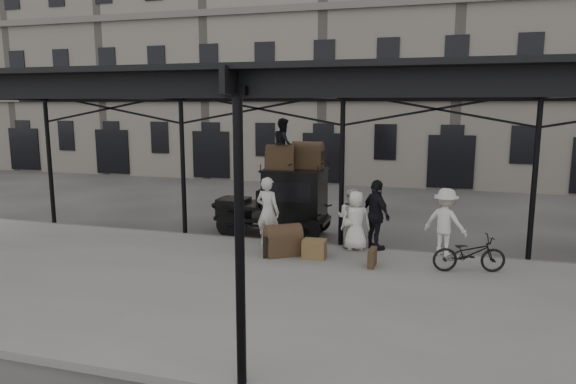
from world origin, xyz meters
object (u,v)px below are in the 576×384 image
at_px(steamer_trunk_platform, 283,242).
at_px(taxi, 285,199).
at_px(bicycle, 469,253).
at_px(steamer_trunk_roof_near, 281,159).
at_px(porter_official, 376,215).
at_px(porter_left, 268,212).

bearing_deg(steamer_trunk_platform, taxi, 71.74).
xyz_separation_m(bicycle, steamer_trunk_platform, (-4.74, 0.06, -0.10)).
relative_size(steamer_trunk_roof_near, steamer_trunk_platform, 0.91).
bearing_deg(taxi, steamer_trunk_roof_near, -108.07).
relative_size(bicycle, steamer_trunk_roof_near, 1.99).
bearing_deg(taxi, porter_official, -23.56).
bearing_deg(porter_official, taxi, 24.90).
height_order(taxi, porter_left, taxi).
bearing_deg(steamer_trunk_roof_near, bicycle, -30.77).
bearing_deg(steamer_trunk_roof_near, porter_official, -26.45).
relative_size(porter_left, bicycle, 1.15).
bearing_deg(steamer_trunk_platform, porter_official, -5.37).
bearing_deg(porter_official, bicycle, -160.07).
bearing_deg(taxi, porter_left, -89.26).
xyz_separation_m(taxi, steamer_trunk_platform, (0.70, -2.57, -0.70)).
bearing_deg(bicycle, porter_left, 67.56).
bearing_deg(bicycle, steamer_trunk_roof_near, 52.52).
relative_size(taxi, bicycle, 2.09).
xyz_separation_m(porter_official, steamer_trunk_platform, (-2.33, -1.25, -0.63)).
distance_m(bicycle, steamer_trunk_roof_near, 6.30).
distance_m(taxi, porter_official, 3.30).
bearing_deg(porter_left, taxi, -74.83).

